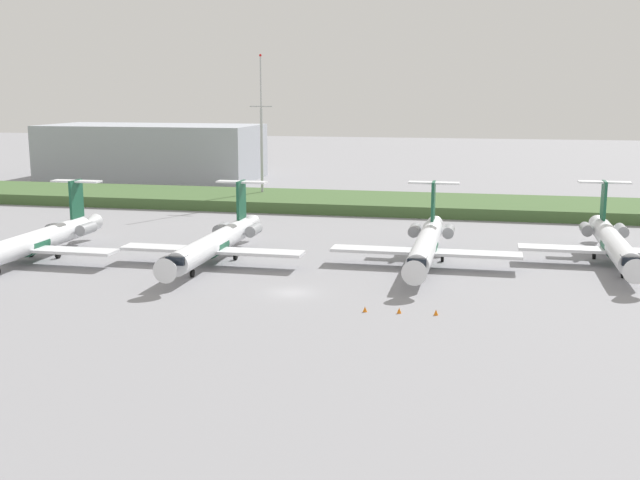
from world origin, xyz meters
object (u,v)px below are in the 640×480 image
at_px(antenna_mast, 262,142).
at_px(regional_jet_fifth, 613,243).
at_px(safety_cone_mid_marker, 399,310).
at_px(regional_jet_third, 216,242).
at_px(regional_jet_fourth, 426,244).
at_px(regional_jet_second, 35,241).
at_px(safety_cone_rear_marker, 436,312).
at_px(safety_cone_front_marker, 365,309).

bearing_deg(antenna_mast, regional_jet_fifth, -36.53).
relative_size(antenna_mast, safety_cone_mid_marker, 50.31).
bearing_deg(regional_jet_third, regional_jet_fourth, 10.04).
bearing_deg(regional_jet_second, regional_jet_fifth, 11.27).
bearing_deg(antenna_mast, safety_cone_rear_marker, -61.72).
bearing_deg(regional_jet_fifth, safety_cone_mid_marker, -129.94).
bearing_deg(regional_jet_fourth, safety_cone_mid_marker, -91.96).
distance_m(regional_jet_second, regional_jet_fifth, 71.67).
bearing_deg(safety_cone_front_marker, safety_cone_rear_marker, 2.87).
xyz_separation_m(safety_cone_mid_marker, safety_cone_rear_marker, (3.48, 0.11, 0.00)).
height_order(antenna_mast, safety_cone_front_marker, antenna_mast).
relative_size(regional_jet_fourth, antenna_mast, 1.12).
height_order(safety_cone_front_marker, safety_cone_rear_marker, same).
bearing_deg(regional_jet_fifth, safety_cone_front_marker, -133.45).
relative_size(safety_cone_front_marker, safety_cone_rear_marker, 1.00).
bearing_deg(regional_jet_fourth, safety_cone_rear_marker, -82.95).
height_order(regional_jet_third, safety_cone_rear_marker, regional_jet_third).
height_order(regional_jet_fifth, safety_cone_mid_marker, regional_jet_fifth).
distance_m(regional_jet_fifth, antenna_mast, 72.15).
bearing_deg(antenna_mast, regional_jet_third, -79.72).
distance_m(regional_jet_fifth, safety_cone_mid_marker, 36.25).
relative_size(regional_jet_third, safety_cone_mid_marker, 56.36).
xyz_separation_m(regional_jet_third, safety_cone_mid_marker, (24.76, -17.65, -2.26)).
bearing_deg(safety_cone_mid_marker, regional_jet_third, 144.52).
height_order(regional_jet_fifth, safety_cone_front_marker, regional_jet_fifth).
bearing_deg(safety_cone_rear_marker, regional_jet_third, 148.16).
height_order(antenna_mast, safety_cone_mid_marker, antenna_mast).
distance_m(regional_jet_fourth, antenna_mast, 60.27).
distance_m(regional_jet_fourth, safety_cone_front_marker, 22.87).
bearing_deg(safety_cone_front_marker, regional_jet_fourth, 79.80).
distance_m(regional_jet_third, antenna_mast, 54.31).
relative_size(regional_jet_second, antenna_mast, 1.12).
xyz_separation_m(regional_jet_fifth, safety_cone_rear_marker, (-19.74, -27.63, -2.26)).
bearing_deg(safety_cone_rear_marker, antenna_mast, 118.28).
bearing_deg(antenna_mast, safety_cone_front_marker, -66.26).
height_order(regional_jet_fourth, antenna_mast, antenna_mast).
xyz_separation_m(regional_jet_third, regional_jet_fifth, (47.98, 10.09, 0.00)).
bearing_deg(safety_cone_front_marker, regional_jet_fifth, 46.55).
bearing_deg(safety_cone_mid_marker, regional_jet_second, 163.73).
bearing_deg(regional_jet_third, safety_cone_rear_marker, -31.84).
distance_m(antenna_mast, safety_cone_mid_marker, 79.07).
relative_size(regional_jet_second, regional_jet_third, 1.00).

